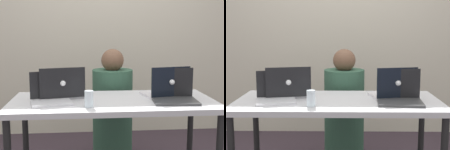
# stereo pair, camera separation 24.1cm
# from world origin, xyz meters

# --- Properties ---
(back_wall) EXTENTS (4.50, 0.10, 2.47)m
(back_wall) POSITION_xyz_m (0.00, 1.53, 1.24)
(back_wall) COLOR beige
(back_wall) RESTS_ON ground
(desk) EXTENTS (1.54, 0.71, 0.75)m
(desk) POSITION_xyz_m (0.00, 0.00, 0.68)
(desk) COLOR silver
(desk) RESTS_ON ground
(person_at_center) EXTENTS (0.44, 0.44, 1.10)m
(person_at_center) POSITION_xyz_m (0.05, 0.61, 0.49)
(person_at_center) COLOR #335944
(person_at_center) RESTS_ON ground
(laptop_back_left) EXTENTS (0.39, 0.33, 0.25)m
(laptop_back_left) POSITION_xyz_m (-0.39, 0.10, 0.80)
(laptop_back_left) COLOR #B3B1B9
(laptop_back_left) RESTS_ON desk
(laptop_front_left) EXTENTS (0.33, 0.29, 0.22)m
(laptop_front_left) POSITION_xyz_m (-0.46, -0.05, 0.80)
(laptop_front_left) COLOR silver
(laptop_front_left) RESTS_ON desk
(laptop_front_right) EXTENTS (0.34, 0.29, 0.24)m
(laptop_front_right) POSITION_xyz_m (0.45, -0.07, 0.80)
(laptop_front_right) COLOR #3B3C3E
(laptop_front_right) RESTS_ON desk
(laptop_back_right) EXTENTS (0.37, 0.32, 0.25)m
(laptop_back_right) POSITION_xyz_m (0.43, 0.08, 0.80)
(laptop_back_right) COLOR silver
(laptop_back_right) RESTS_ON desk
(water_glass_left) EXTENTS (0.06, 0.06, 0.11)m
(water_glass_left) POSITION_xyz_m (-0.18, -0.21, 0.80)
(water_glass_left) COLOR silver
(water_glass_left) RESTS_ON desk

